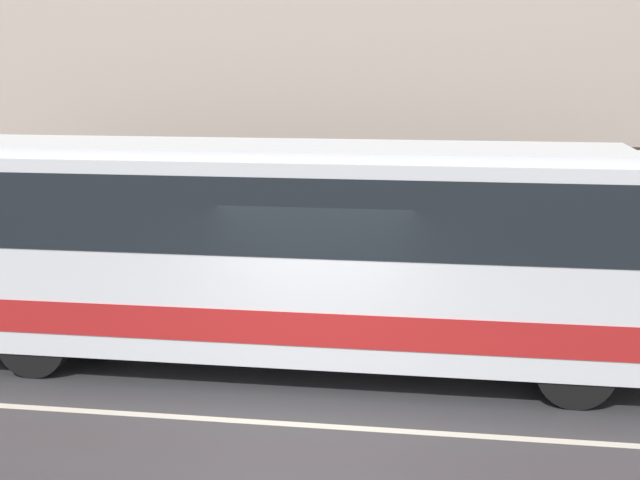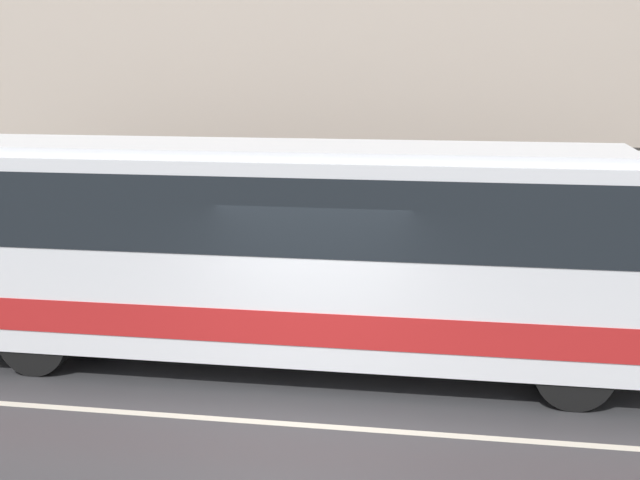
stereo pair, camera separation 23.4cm
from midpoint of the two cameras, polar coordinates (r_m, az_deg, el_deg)
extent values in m
plane|color=#38383A|center=(10.96, -1.83, -11.75)|extent=(60.00, 60.00, 0.00)
cube|color=gray|center=(15.92, 1.78, -4.01)|extent=(60.00, 2.67, 0.16)
cube|color=#2D2B28|center=(16.91, 2.38, 1.47)|extent=(60.00, 0.06, 2.80)
cube|color=beige|center=(10.95, -1.83, -11.73)|extent=(54.00, 0.14, 0.01)
cube|color=silver|center=(12.66, -3.23, -0.52)|extent=(11.27, 2.50, 2.70)
cube|color=#B21E1E|center=(12.85, -3.19, -4.00)|extent=(11.22, 2.52, 0.45)
cube|color=black|center=(12.54, -3.26, 2.42)|extent=(10.94, 2.52, 1.02)
cube|color=silver|center=(12.45, -3.30, 5.84)|extent=(9.58, 2.12, 0.12)
cylinder|color=black|center=(11.74, 15.49, -7.96)|extent=(1.00, 0.28, 1.00)
cylinder|color=black|center=(13.80, 14.51, -5.00)|extent=(1.00, 0.28, 1.00)
cylinder|color=black|center=(13.05, -18.33, -6.17)|extent=(1.00, 0.28, 1.00)
cylinder|color=black|center=(14.94, -14.53, -3.76)|extent=(1.00, 0.28, 1.00)
cylinder|color=#333338|center=(17.09, -11.26, -0.38)|extent=(0.36, 0.36, 1.45)
sphere|color=tan|center=(16.94, -11.37, 2.47)|extent=(0.27, 0.27, 0.27)
camera|label=1|loc=(0.12, -90.54, -0.11)|focal=50.00mm
camera|label=2|loc=(0.12, 89.46, 0.11)|focal=50.00mm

